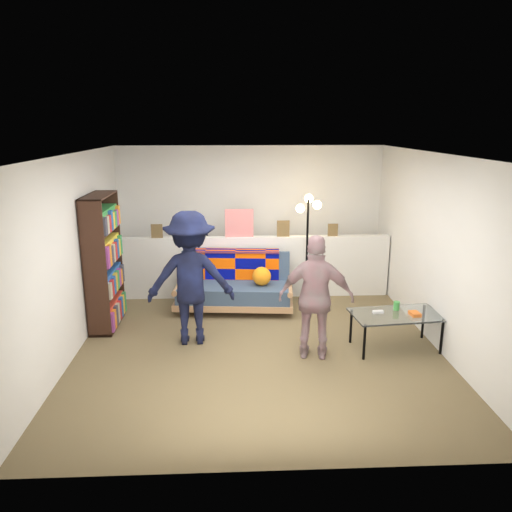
{
  "coord_description": "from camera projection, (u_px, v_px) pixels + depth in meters",
  "views": [
    {
      "loc": [
        -0.3,
        -5.98,
        2.74
      ],
      "look_at": [
        0.0,
        0.4,
        1.05
      ],
      "focal_mm": 35.0,
      "sensor_mm": 36.0,
      "label": 1
    }
  ],
  "objects": [
    {
      "name": "ground",
      "position": [
        257.0,
        342.0,
        6.49
      ],
      "size": [
        5.0,
        5.0,
        0.0
      ],
      "primitive_type": "plane",
      "color": "brown",
      "rests_on": "ground"
    },
    {
      "name": "futon_sofa",
      "position": [
        236.0,
        286.0,
        7.59
      ],
      "size": [
        1.83,
        0.99,
        0.76
      ],
      "color": "#AD7D54",
      "rests_on": "ground"
    },
    {
      "name": "floor_lamp",
      "position": [
        308.0,
        227.0,
        7.74
      ],
      "size": [
        0.38,
        0.3,
        1.69
      ],
      "color": "black",
      "rests_on": "ground"
    },
    {
      "name": "ledge_decor",
      "position": [
        238.0,
        226.0,
        7.89
      ],
      "size": [
        2.97,
        0.02,
        0.45
      ],
      "color": "brown",
      "rests_on": "half_wall_ledge"
    },
    {
      "name": "half_wall_ledge",
      "position": [
        252.0,
        267.0,
        8.1
      ],
      "size": [
        4.45,
        0.15,
        1.0
      ],
      "primitive_type": "cube",
      "color": "silver",
      "rests_on": "ground"
    },
    {
      "name": "person_left",
      "position": [
        191.0,
        278.0,
        6.3
      ],
      "size": [
        1.13,
        0.68,
        1.71
      ],
      "primitive_type": "imported",
      "rotation": [
        0.0,
        0.0,
        3.18
      ],
      "color": "black",
      "rests_on": "ground"
    },
    {
      "name": "coffee_table",
      "position": [
        397.0,
        316.0,
        6.2
      ],
      "size": [
        1.15,
        0.71,
        0.57
      ],
      "color": "black",
      "rests_on": "ground"
    },
    {
      "name": "bookshelf",
      "position": [
        104.0,
        266.0,
        6.84
      ],
      "size": [
        0.31,
        0.92,
        1.84
      ],
      "color": "black",
      "rests_on": "ground"
    },
    {
      "name": "person_right",
      "position": [
        316.0,
        298.0,
        5.89
      ],
      "size": [
        0.94,
        0.52,
        1.51
      ],
      "primitive_type": "imported",
      "rotation": [
        0.0,
        0.0,
        2.97
      ],
      "color": "#C37E88",
      "rests_on": "ground"
    },
    {
      "name": "room_shell",
      "position": [
        256.0,
        209.0,
        6.51
      ],
      "size": [
        4.6,
        5.05,
        2.45
      ],
      "color": "silver",
      "rests_on": "ground"
    }
  ]
}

